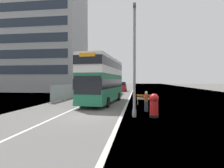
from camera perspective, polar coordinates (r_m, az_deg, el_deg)
ground at (r=13.45m, az=-6.24°, el=-10.04°), size 140.00×280.00×0.10m
double_decker_bus at (r=20.82m, az=-2.75°, el=1.47°), size 3.38×10.94×5.04m
lamppost_foreground at (r=13.00m, az=6.94°, el=6.05°), size 0.29×0.70×7.80m
red_pillar_postbox at (r=13.10m, az=12.86°, el=-6.15°), size 0.64×0.64×1.65m
roadworks_barrier at (r=19.48m, az=10.31°, el=-4.43°), size 1.82×0.75×1.08m
construction_site_fence at (r=34.12m, az=-8.33°, el=-1.53°), size 0.44×27.40×2.05m
car_oncoming_near at (r=36.95m, az=-2.70°, el=-1.28°), size 2.00×3.99×2.16m
car_receding_mid at (r=43.35m, az=3.19°, el=-0.91°), size 1.93×4.27×2.18m
bare_tree_far_verge_near at (r=54.90m, az=-11.94°, el=0.98°), size 2.33×2.31×5.16m
bare_tree_far_verge_mid at (r=48.99m, az=-8.95°, el=1.12°), size 3.09×2.83×5.62m
bare_tree_far_verge_far at (r=67.14m, az=-6.39°, el=0.87°), size 2.33×2.27×4.96m
pedestrian_at_kerb at (r=15.41m, az=10.54°, el=-5.34°), size 0.34×0.34×1.65m
backdrop_office_block at (r=50.52m, az=-25.00°, el=13.10°), size 27.35×12.16×26.27m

